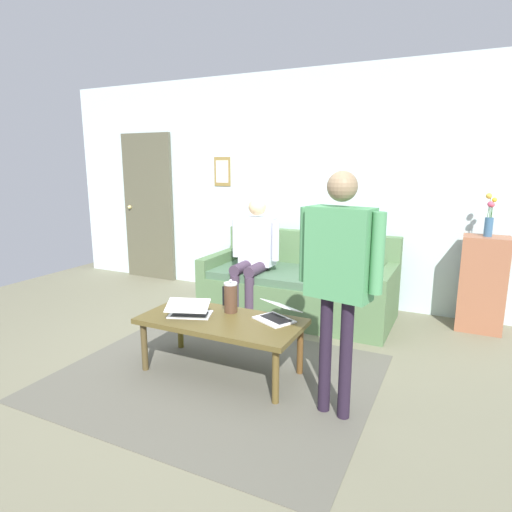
# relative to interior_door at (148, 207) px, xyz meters

# --- Properties ---
(ground_plane) EXTENTS (7.68, 7.68, 0.00)m
(ground_plane) POSITION_rel_interior_door_xyz_m (-2.33, 2.11, -1.02)
(ground_plane) COLOR #6E6C55
(area_rug) EXTENTS (2.39, 1.98, 0.01)m
(area_rug) POSITION_rel_interior_door_xyz_m (-2.43, 2.22, -1.02)
(area_rug) COLOR #58554A
(area_rug) RESTS_ON ground_plane
(back_wall) EXTENTS (7.04, 0.11, 2.70)m
(back_wall) POSITION_rel_interior_door_xyz_m (-2.32, -0.09, 0.33)
(back_wall) COLOR silver
(back_wall) RESTS_ON ground_plane
(interior_door) EXTENTS (0.82, 0.09, 2.05)m
(interior_door) POSITION_rel_interior_door_xyz_m (0.00, 0.00, 0.00)
(interior_door) COLOR #53503D
(interior_door) RESTS_ON ground_plane
(couch) EXTENTS (2.02, 0.94, 0.88)m
(couch) POSITION_rel_interior_door_xyz_m (-2.50, 0.57, -0.72)
(couch) COLOR #527147
(couch) RESTS_ON ground_plane
(coffee_table) EXTENTS (1.27, 0.62, 0.45)m
(coffee_table) POSITION_rel_interior_door_xyz_m (-2.43, 2.12, -0.62)
(coffee_table) COLOR brown
(coffee_table) RESTS_ON ground_plane
(laptop_left) EXTENTS (0.40, 0.37, 0.14)m
(laptop_left) POSITION_rel_interior_door_xyz_m (-2.17, 2.18, -0.54)
(laptop_left) COLOR silver
(laptop_left) RESTS_ON coffee_table
(laptop_center) EXTENTS (0.38, 0.38, 0.15)m
(laptop_center) POSITION_rel_interior_door_xyz_m (-2.83, 1.95, -0.54)
(laptop_center) COLOR silver
(laptop_center) RESTS_ON coffee_table
(french_press) EXTENTS (0.13, 0.11, 0.28)m
(french_press) POSITION_rel_interior_door_xyz_m (-2.42, 1.95, -0.45)
(french_press) COLOR #4C3323
(french_press) RESTS_ON coffee_table
(side_shelf) EXTENTS (0.42, 0.32, 0.95)m
(side_shelf) POSITION_rel_interior_door_xyz_m (-4.29, 0.21, -0.55)
(side_shelf) COLOR #975B3F
(side_shelf) RESTS_ON ground_plane
(flower_vase) EXTENTS (0.10, 0.09, 0.41)m
(flower_vase) POSITION_rel_interior_door_xyz_m (-4.29, 0.21, 0.11)
(flower_vase) COLOR #375D80
(flower_vase) RESTS_ON side_shelf
(person_standing) EXTENTS (0.57, 0.25, 1.60)m
(person_standing) POSITION_rel_interior_door_xyz_m (-3.40, 2.32, -0.00)
(person_standing) COLOR black
(person_standing) RESTS_ON ground_plane
(person_seated) EXTENTS (0.55, 0.51, 1.28)m
(person_seated) POSITION_rel_interior_door_xyz_m (-2.06, 0.79, -0.30)
(person_seated) COLOR #403042
(person_seated) RESTS_ON ground_plane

